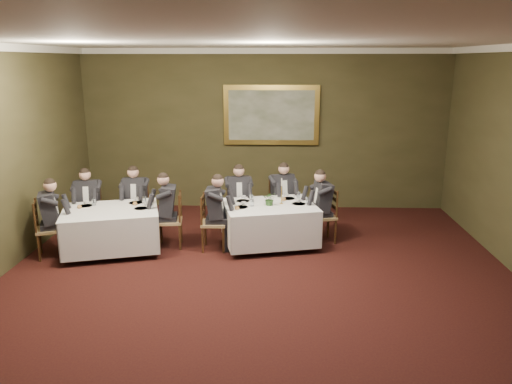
# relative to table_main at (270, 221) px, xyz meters

# --- Properties ---
(ground) EXTENTS (10.00, 10.00, 0.00)m
(ground) POSITION_rel_table_main_xyz_m (-0.14, -2.53, -0.45)
(ground) COLOR black
(ground) RESTS_ON ground
(ceiling) EXTENTS (8.00, 10.00, 0.10)m
(ceiling) POSITION_rel_table_main_xyz_m (-0.14, -2.53, 3.05)
(ceiling) COLOR silver
(ceiling) RESTS_ON back_wall
(back_wall) EXTENTS (8.00, 0.10, 3.50)m
(back_wall) POSITION_rel_table_main_xyz_m (-0.14, 2.47, 1.30)
(back_wall) COLOR #36321B
(back_wall) RESTS_ON ground
(crown_molding) EXTENTS (8.00, 10.00, 0.12)m
(crown_molding) POSITION_rel_table_main_xyz_m (-0.14, -2.53, 2.99)
(crown_molding) COLOR white
(crown_molding) RESTS_ON back_wall
(table_main) EXTENTS (1.85, 1.56, 0.67)m
(table_main) POSITION_rel_table_main_xyz_m (0.00, 0.00, 0.00)
(table_main) COLOR black
(table_main) RESTS_ON ground
(table_second) EXTENTS (1.88, 1.61, 0.67)m
(table_second) POSITION_rel_table_main_xyz_m (-2.74, -0.40, 0.00)
(table_second) COLOR black
(table_second) RESTS_ON ground
(chair_main_backleft) EXTENTS (0.51, 0.49, 1.00)m
(chair_main_backleft) POSITION_rel_table_main_xyz_m (-0.61, 0.70, -0.17)
(chair_main_backleft) COLOR #967B4C
(chair_main_backleft) RESTS_ON ground
(diner_main_backleft) EXTENTS (0.48, 0.55, 1.35)m
(diner_main_backleft) POSITION_rel_table_main_xyz_m (-0.61, 0.69, 0.06)
(diner_main_backleft) COLOR black
(diner_main_backleft) RESTS_ON chair_main_backleft
(chair_main_backright) EXTENTS (0.56, 0.55, 1.00)m
(chair_main_backright) POSITION_rel_table_main_xyz_m (0.23, 0.90, -0.17)
(chair_main_backright) COLOR #967B4C
(chair_main_backright) RESTS_ON ground
(diner_main_backright) EXTENTS (0.54, 0.59, 1.35)m
(diner_main_backright) POSITION_rel_table_main_xyz_m (0.23, 0.89, 0.06)
(diner_main_backright) COLOR black
(diner_main_backright) RESTS_ON chair_main_backright
(chair_main_endleft) EXTENTS (0.43, 0.45, 1.00)m
(chair_main_endleft) POSITION_rel_table_main_xyz_m (-0.99, -0.23, -0.17)
(chair_main_endleft) COLOR #967B4C
(chair_main_endleft) RESTS_ON ground
(diner_main_endleft) EXTENTS (0.49, 0.42, 1.35)m
(diner_main_endleft) POSITION_rel_table_main_xyz_m (-0.97, -0.23, 0.06)
(diner_main_endleft) COLOR black
(diner_main_endleft) RESTS_ON chair_main_endleft
(chair_main_endright) EXTENTS (0.52, 0.53, 1.00)m
(chair_main_endright) POSITION_rel_table_main_xyz_m (0.99, 0.23, -0.17)
(chair_main_endright) COLOR #967B4C
(chair_main_endright) RESTS_ON ground
(diner_main_endright) EXTENTS (0.56, 0.51, 1.35)m
(diner_main_endright) POSITION_rel_table_main_xyz_m (0.97, 0.23, 0.06)
(diner_main_endright) COLOR black
(diner_main_endright) RESTS_ON chair_main_endright
(chair_sec_backleft) EXTENTS (0.50, 0.48, 1.00)m
(chair_sec_backleft) POSITION_rel_table_main_xyz_m (-3.38, 0.28, -0.17)
(chair_sec_backleft) COLOR #967B4C
(chair_sec_backleft) RESTS_ON ground
(diner_sec_backleft) EXTENTS (0.47, 0.53, 1.35)m
(diner_sec_backleft) POSITION_rel_table_main_xyz_m (-3.38, 0.27, 0.06)
(diner_sec_backleft) COLOR black
(diner_sec_backleft) RESTS_ON chair_sec_backleft
(chair_sec_backright) EXTENTS (0.45, 0.43, 1.00)m
(chair_sec_backright) POSITION_rel_table_main_xyz_m (-2.54, 0.51, -0.17)
(chair_sec_backright) COLOR #967B4C
(chair_sec_backright) RESTS_ON ground
(diner_sec_backright) EXTENTS (0.43, 0.49, 1.35)m
(diner_sec_backright) POSITION_rel_table_main_xyz_m (-2.54, 0.50, 0.06)
(diner_sec_backright) COLOR black
(diner_sec_backright) RESTS_ON chair_sec_backright
(chair_sec_endright) EXTENTS (0.47, 0.49, 1.00)m
(chair_sec_endright) POSITION_rel_table_main_xyz_m (-1.76, -0.14, -0.17)
(chair_sec_endright) COLOR #967B4C
(chair_sec_endright) RESTS_ON ground
(diner_sec_endright) EXTENTS (0.53, 0.46, 1.35)m
(diner_sec_endright) POSITION_rel_table_main_xyz_m (-1.77, -0.14, 0.06)
(diner_sec_endright) COLOR black
(diner_sec_endright) RESTS_ON chair_sec_endright
(chair_sec_endleft) EXTENTS (0.55, 0.56, 1.00)m
(chair_sec_endleft) POSITION_rel_table_main_xyz_m (-3.72, -0.67, -0.17)
(chair_sec_endleft) COLOR #967B4C
(chair_sec_endleft) RESTS_ON ground
(diner_sec_endleft) EXTENTS (0.59, 0.55, 1.35)m
(diner_sec_endleft) POSITION_rel_table_main_xyz_m (-3.71, -0.67, 0.06)
(diner_sec_endleft) COLOR black
(diner_sec_endleft) RESTS_ON chair_sec_endleft
(centerpiece) EXTENTS (0.24, 0.21, 0.26)m
(centerpiece) POSITION_rel_table_main_xyz_m (0.00, -0.04, 0.44)
(centerpiece) COLOR #2D5926
(centerpiece) RESTS_ON table_main
(candlestick) EXTENTS (0.07, 0.07, 0.48)m
(candlestick) POSITION_rel_table_main_xyz_m (0.21, 0.07, 0.49)
(candlestick) COLOR gold
(candlestick) RESTS_ON table_main
(place_setting_table_main) EXTENTS (0.33, 0.31, 0.14)m
(place_setting_table_main) POSITION_rel_table_main_xyz_m (-0.44, 0.25, 0.35)
(place_setting_table_main) COLOR white
(place_setting_table_main) RESTS_ON table_main
(place_setting_table_second) EXTENTS (0.33, 0.31, 0.14)m
(place_setting_table_second) POSITION_rel_table_main_xyz_m (-3.20, -0.17, 0.35)
(place_setting_table_second) COLOR white
(place_setting_table_second) RESTS_ON table_second
(painting) EXTENTS (2.08, 0.09, 1.29)m
(painting) POSITION_rel_table_main_xyz_m (0.00, 2.40, 1.64)
(painting) COLOR gold
(painting) RESTS_ON back_wall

